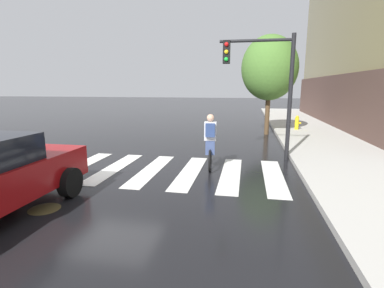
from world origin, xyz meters
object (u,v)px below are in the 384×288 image
(manhole_cover, at_px, (45,209))
(traffic_light_near, at_px, (266,76))
(cyclist, at_px, (210,142))
(street_tree_near, at_px, (270,68))
(fire_hydrant, at_px, (297,123))

(manhole_cover, bearing_deg, traffic_light_near, 48.76)
(cyclist, bearing_deg, manhole_cover, -128.93)
(manhole_cover, distance_m, cyclist, 4.84)
(traffic_light_near, relative_size, street_tree_near, 0.82)
(manhole_cover, distance_m, traffic_light_near, 7.60)
(fire_hydrant, relative_size, street_tree_near, 0.15)
(cyclist, bearing_deg, street_tree_near, 73.30)
(street_tree_near, bearing_deg, fire_hydrant, 33.49)
(fire_hydrant, bearing_deg, cyclist, -115.00)
(traffic_light_near, bearing_deg, cyclist, -136.04)
(manhole_cover, relative_size, traffic_light_near, 0.15)
(traffic_light_near, distance_m, street_tree_near, 5.57)
(cyclist, height_order, traffic_light_near, traffic_light_near)
(manhole_cover, xyz_separation_m, street_tree_near, (5.13, 10.82, 3.43))
(street_tree_near, bearing_deg, cyclist, -106.70)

